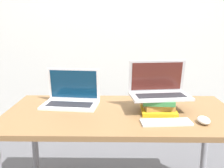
% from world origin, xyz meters
% --- Properties ---
extents(wall_back, '(8.00, 0.05, 2.70)m').
position_xyz_m(wall_back, '(0.00, 1.61, 1.35)').
color(wall_back, silver).
rests_on(wall_back, ground_plane).
extents(desk, '(1.46, 0.76, 0.72)m').
position_xyz_m(desk, '(0.00, 0.38, 0.64)').
color(desk, brown).
rests_on(desk, ground_plane).
extents(laptop_left, '(0.39, 0.27, 0.24)m').
position_xyz_m(laptop_left, '(-0.34, 0.53, 0.77)').
color(laptop_left, silver).
rests_on(laptop_left, desk).
extents(book_stack, '(0.22, 0.26, 0.09)m').
position_xyz_m(book_stack, '(0.24, 0.40, 0.76)').
color(book_stack, gold).
rests_on(book_stack, desk).
extents(laptop_on_books, '(0.39, 0.26, 0.22)m').
position_xyz_m(laptop_on_books, '(0.25, 0.42, 0.86)').
color(laptop_on_books, '#B2B2B7').
rests_on(laptop_on_books, book_stack).
extents(wireless_keyboard, '(0.29, 0.13, 0.01)m').
position_xyz_m(wireless_keyboard, '(0.25, 0.18, 0.73)').
color(wireless_keyboard, silver).
rests_on(wireless_keyboard, desk).
extents(mouse, '(0.07, 0.10, 0.04)m').
position_xyz_m(mouse, '(0.46, 0.19, 0.74)').
color(mouse, white).
rests_on(mouse, desk).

